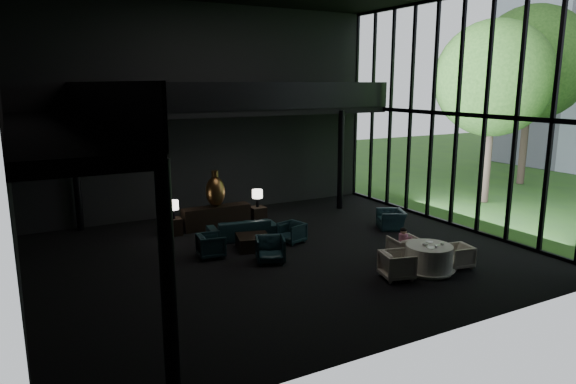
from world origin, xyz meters
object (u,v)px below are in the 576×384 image
lounge_armchair_south (270,247)px  side_table_right (258,215)px  table_lamp_right (257,195)px  lounge_armchair_east (292,232)px  dining_chair_west (397,263)px  side_table_left (174,227)px  bronze_urn (215,191)px  dining_chair_north (404,247)px  console (216,217)px  window_armchair (391,217)px  lounge_armchair_west (211,244)px  table_lamp_left (173,206)px  dining_chair_east (458,256)px  dining_table (429,260)px  sofa (242,225)px  child (403,237)px  coffee_table (253,242)px

lounge_armchair_south → side_table_right: bearing=90.4°
table_lamp_right → lounge_armchair_east: table_lamp_right is taller
dining_chair_west → side_table_left: bearing=46.2°
bronze_urn → dining_chair_north: (3.53, -5.92, -0.92)m
console → window_armchair: bearing=-29.8°
lounge_armchair_west → side_table_left: bearing=13.5°
lounge_armchair_east → dining_chair_north: (2.02, -3.07, 0.06)m
bronze_urn → side_table_right: bearing=-3.2°
lounge_armchair_south → dining_chair_west: 3.62m
table_lamp_left → window_armchair: size_ratio=0.67×
bronze_urn → side_table_left: bearing=-174.7°
dining_chair_east → dining_table: bearing=-87.8°
lounge_armchair_south → window_armchair: (5.33, 1.07, -0.03)m
lounge_armchair_west → dining_chair_east: lounge_armchair_west is taller
lounge_armchair_east → window_armchair: 3.90m
table_lamp_left → dining_chair_north: bearing=-48.1°
dining_table → dining_chair_west: bearing=179.1°
table_lamp_right → sofa: table_lamp_right is taller
bronze_urn → window_armchair: (5.40, -3.10, -0.91)m
side_table_right → lounge_armchair_west: lounge_armchair_west is taller
table_lamp_left → dining_chair_north: 7.70m
side_table_right → dining_chair_west: size_ratio=0.70×
dining_chair_west → lounge_armchair_west: bearing=58.5°
side_table_left → lounge_armchair_south: (1.67, -4.02, 0.16)m
lounge_armchair_east → window_armchair: window_armchair is taller
child → dining_chair_east: bearing=132.1°
child → lounge_armchair_south: bearing=-27.5°
side_table_left → lounge_armchair_east: (3.11, -2.70, 0.06)m
window_armchair → dining_chair_north: window_armchair is taller
console → dining_chair_west: size_ratio=2.92×
table_lamp_left → dining_chair_east: table_lamp_left is taller
dining_chair_north → side_table_left: bearing=-40.4°
dining_chair_east → child: (-1.02, 1.13, 0.40)m
lounge_armchair_west → coffee_table: lounge_armchair_west is taller
bronze_urn → dining_chair_west: size_ratio=1.53×
lounge_armchair_east → console: bearing=-167.2°
console → table_lamp_right: bearing=-1.9°
console → lounge_armchair_east: 3.21m
side_table_left → lounge_armchair_south: bearing=-67.5°
side_table_left → dining_table: bearing=-52.9°
table_lamp_right → sofa: size_ratio=0.26×
side_table_left → dining_chair_north: dining_chair_north is taller
table_lamp_left → table_lamp_right: (3.20, 0.14, 0.03)m
lounge_armchair_south → child: bearing=-6.5°
lounge_armchair_east → window_armchair: size_ratio=0.74×
lounge_armchair_west → dining_chair_north: 5.65m
console → table_lamp_right: 1.73m
side_table_right → table_lamp_right: 0.75m
lounge_armchair_east → side_table_right: bearing=162.8°
dining_chair_north → lounge_armchair_west: bearing=-23.7°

